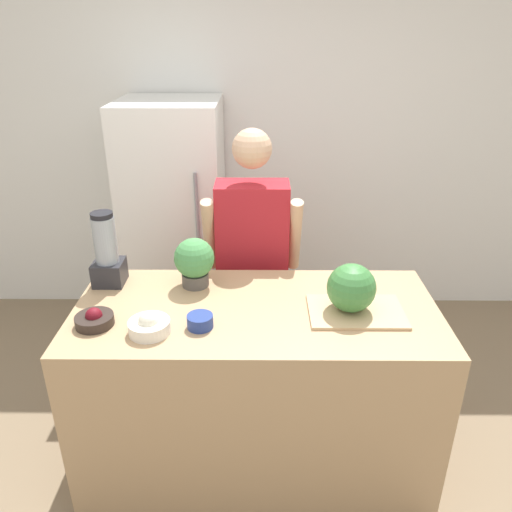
{
  "coord_description": "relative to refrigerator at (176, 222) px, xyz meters",
  "views": [
    {
      "loc": [
        0.01,
        -1.6,
        2.14
      ],
      "look_at": [
        0.0,
        0.43,
        1.19
      ],
      "focal_mm": 35.0,
      "sensor_mm": 36.0,
      "label": 1
    }
  ],
  "objects": [
    {
      "name": "wall_back",
      "position": [
        0.58,
        0.39,
        0.45
      ],
      "size": [
        8.0,
        0.06,
        2.6
      ],
      "color": "white",
      "rests_on": "ground_plane"
    },
    {
      "name": "counter_island",
      "position": [
        0.58,
        -1.33,
        -0.38
      ],
      "size": [
        1.7,
        0.79,
        0.94
      ],
      "color": "tan",
      "rests_on": "ground_plane"
    },
    {
      "name": "refrigerator",
      "position": [
        0.0,
        0.0,
        0.0
      ],
      "size": [
        0.67,
        0.71,
        1.69
      ],
      "color": "white",
      "rests_on": "ground_plane"
    },
    {
      "name": "person",
      "position": [
        0.56,
        -0.71,
        -0.0
      ],
      "size": [
        0.55,
        0.26,
        1.65
      ],
      "color": "#333338",
      "rests_on": "ground_plane"
    },
    {
      "name": "cutting_board",
      "position": [
        1.04,
        -1.37,
        0.1
      ],
      "size": [
        0.43,
        0.29,
        0.01
      ],
      "color": "tan",
      "rests_on": "counter_island"
    },
    {
      "name": "watermelon",
      "position": [
        1.01,
        -1.36,
        0.22
      ],
      "size": [
        0.22,
        0.22,
        0.22
      ],
      "color": "#3D7F3D",
      "rests_on": "cutting_board"
    },
    {
      "name": "bowl_cherries",
      "position": [
        -0.12,
        -1.48,
        0.12
      ],
      "size": [
        0.17,
        0.17,
        0.08
      ],
      "color": "#2D231E",
      "rests_on": "counter_island"
    },
    {
      "name": "bowl_cream",
      "position": [
        0.13,
        -1.54,
        0.13
      ],
      "size": [
        0.18,
        0.18,
        0.1
      ],
      "color": "white",
      "rests_on": "counter_island"
    },
    {
      "name": "bowl_small_blue",
      "position": [
        0.34,
        -1.49,
        0.12
      ],
      "size": [
        0.11,
        0.11,
        0.06
      ],
      "color": "navy",
      "rests_on": "counter_island"
    },
    {
      "name": "blender",
      "position": [
        -0.16,
        -1.09,
        0.25
      ],
      "size": [
        0.15,
        0.15,
        0.38
      ],
      "color": "#28282D",
      "rests_on": "counter_island"
    },
    {
      "name": "potted_plant",
      "position": [
        0.28,
        -1.11,
        0.23
      ],
      "size": [
        0.2,
        0.2,
        0.25
      ],
      "color": "#514C47",
      "rests_on": "counter_island"
    }
  ]
}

